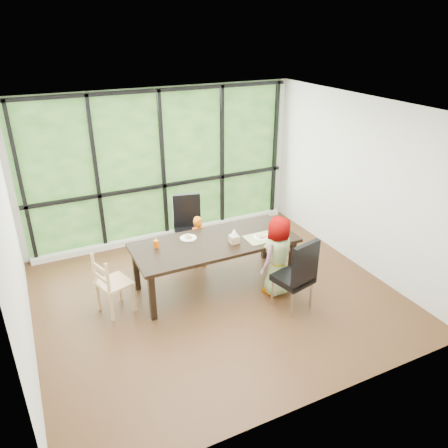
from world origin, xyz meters
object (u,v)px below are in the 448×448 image
Objects in this scene: child_toddler at (199,242)px; tissue_box at (234,239)px; plate_far at (188,238)px; chair_interior_leather at (293,274)px; orange_cup at (156,244)px; dining_table at (215,263)px; plate_near at (261,237)px; green_cup at (281,232)px; chair_end_beech at (114,283)px; child_older at (276,256)px; chair_window_leather at (189,229)px.

child_toddler is 0.88m from tissue_box.
chair_interior_leather is at bearing -49.33° from plate_far.
child_toddler is 1.00m from orange_cup.
plate_near reaches higher than dining_table.
chair_interior_leather is 4.37× the size of plate_near.
plate_far is (-0.32, -0.35, 0.31)m from child_toddler.
dining_table is 21.56× the size of orange_cup.
plate_far is 1.09m from plate_near.
green_cup is at bearing -16.17° from dining_table.
chair_end_beech reaches higher than tissue_box.
child_toddler is at bearing 106.86° from tissue_box.
green_cup is (2.47, -0.28, 0.37)m from chair_end_beech.
chair_end_beech is 1.26m from plate_far.
green_cup is (1.79, -0.46, 0.01)m from orange_cup.
plate_near is at bearing -103.74° from child_older.
green_cup reaches higher than plate_near.
child_older is 1.32m from plate_far.
dining_table is 2.23× the size of chair_window_leather.
chair_window_leather is 1.00× the size of chair_interior_leather.
child_older reaches higher than chair_window_leather.
dining_table is 1.98× the size of child_older.
green_cup is 1.01× the size of tissue_box.
chair_window_leather is at bearing -81.63° from chair_interior_leather.
orange_cup is at bearing 165.81° from plate_near.
plate_far is (-1.05, 1.22, 0.22)m from chair_interior_leather.
child_toddler is 0.57m from plate_far.
child_toddler is at bearing 137.26° from green_cup.
plate_far is at bearing 155.87° from plate_near.
child_toddler reaches higher than green_cup.
dining_table is 1.51m from chair_end_beech.
child_older is 9.25× the size of green_cup.
chair_end_beech is at bearing 174.60° from tissue_box.
plate_far is 1.90× the size of tissue_box.
dining_table is 1.23m from chair_interior_leather.
tissue_box is (0.55, -0.41, 0.05)m from plate_far.
chair_end_beech is 3.64× the size of plate_near.
green_cup is (0.95, -0.88, 0.37)m from child_toddler.
tissue_box is (-0.44, 0.03, 0.05)m from plate_near.
dining_table is 0.96m from orange_cup.
plate_far is at bearing 7.06° from orange_cup.
plate_far is at bearing 157.52° from green_cup.
dining_table is at bearing -88.36° from child_toddler.
chair_end_beech is 2.30m from child_older.
dining_table is at bearing -38.10° from plate_far.
chair_window_leather is 4.35× the size of plate_far.
plate_near is at bearing -112.94° from chair_end_beech.
dining_table is 0.61m from child_toddler.
orange_cup reaches higher than dining_table.
chair_window_leather is 0.89× the size of child_older.
chair_window_leather is 0.80m from plate_far.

